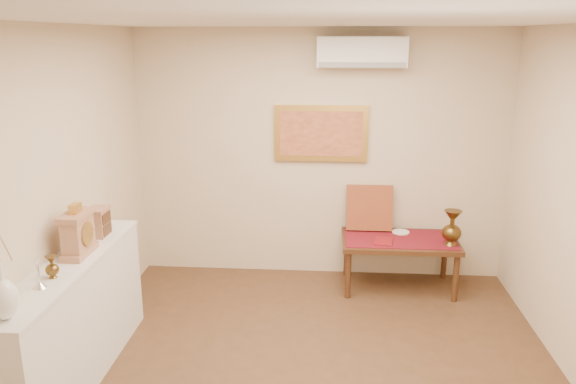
# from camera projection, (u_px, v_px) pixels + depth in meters

# --- Properties ---
(ceiling) EXTENTS (4.50, 4.50, 0.00)m
(ceiling) POSITION_uv_depth(u_px,v_px,m) (317.00, 20.00, 3.56)
(ceiling) COLOR silver
(ceiling) RESTS_ON ground
(wall_back) EXTENTS (4.00, 0.02, 2.70)m
(wall_back) POSITION_uv_depth(u_px,v_px,m) (321.00, 156.00, 6.09)
(wall_back) COLOR beige
(wall_back) RESTS_ON ground
(wall_left) EXTENTS (0.02, 4.50, 2.70)m
(wall_left) POSITION_uv_depth(u_px,v_px,m) (39.00, 215.00, 4.07)
(wall_left) COLOR beige
(wall_left) RESTS_ON ground
(candlestick) EXTENTS (0.09, 0.09, 0.20)m
(candlestick) POSITION_uv_depth(u_px,v_px,m) (38.00, 274.00, 3.72)
(candlestick) COLOR silver
(candlestick) RESTS_ON display_ledge
(brass_urn_small) EXTENTS (0.09, 0.09, 0.21)m
(brass_urn_small) POSITION_uv_depth(u_px,v_px,m) (52.00, 264.00, 3.88)
(brass_urn_small) COLOR brown
(brass_urn_small) RESTS_ON display_ledge
(table_cloth) EXTENTS (1.14, 0.59, 0.01)m
(table_cloth) POSITION_uv_depth(u_px,v_px,m) (400.00, 239.00, 5.88)
(table_cloth) COLOR maroon
(table_cloth) RESTS_ON low_table
(brass_urn_tall) EXTENTS (0.20, 0.20, 0.44)m
(brass_urn_tall) POSITION_uv_depth(u_px,v_px,m) (452.00, 224.00, 5.65)
(brass_urn_tall) COLOR brown
(brass_urn_tall) RESTS_ON table_cloth
(plate) EXTENTS (0.19, 0.19, 0.01)m
(plate) POSITION_uv_depth(u_px,v_px,m) (401.00, 232.00, 6.06)
(plate) COLOR white
(plate) RESTS_ON table_cloth
(menu) EXTENTS (0.22, 0.28, 0.01)m
(menu) POSITION_uv_depth(u_px,v_px,m) (384.00, 241.00, 5.78)
(menu) COLOR maroon
(menu) RESTS_ON table_cloth
(cushion) EXTENTS (0.49, 0.20, 0.50)m
(cushion) POSITION_uv_depth(u_px,v_px,m) (369.00, 208.00, 6.10)
(cushion) COLOR maroon
(cushion) RESTS_ON table_cloth
(display_ledge) EXTENTS (0.37, 2.02, 0.98)m
(display_ledge) POSITION_uv_depth(u_px,v_px,m) (75.00, 322.00, 4.29)
(display_ledge) COLOR silver
(display_ledge) RESTS_ON floor
(mantel_clock) EXTENTS (0.17, 0.36, 0.41)m
(mantel_clock) POSITION_uv_depth(u_px,v_px,m) (78.00, 233.00, 4.27)
(mantel_clock) COLOR #B07B5A
(mantel_clock) RESTS_ON display_ledge
(wooden_chest) EXTENTS (0.16, 0.21, 0.24)m
(wooden_chest) POSITION_uv_depth(u_px,v_px,m) (98.00, 222.00, 4.69)
(wooden_chest) COLOR #B07B5A
(wooden_chest) RESTS_ON display_ledge
(low_table) EXTENTS (1.20, 0.70, 0.55)m
(low_table) POSITION_uv_depth(u_px,v_px,m) (399.00, 245.00, 5.90)
(low_table) COLOR #472815
(low_table) RESTS_ON floor
(painting) EXTENTS (1.00, 0.06, 0.60)m
(painting) POSITION_uv_depth(u_px,v_px,m) (321.00, 133.00, 6.00)
(painting) COLOR gold
(painting) RESTS_ON wall_back
(ac_unit) EXTENTS (0.90, 0.25, 0.30)m
(ac_unit) POSITION_uv_depth(u_px,v_px,m) (362.00, 52.00, 5.64)
(ac_unit) COLOR white
(ac_unit) RESTS_ON wall_back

